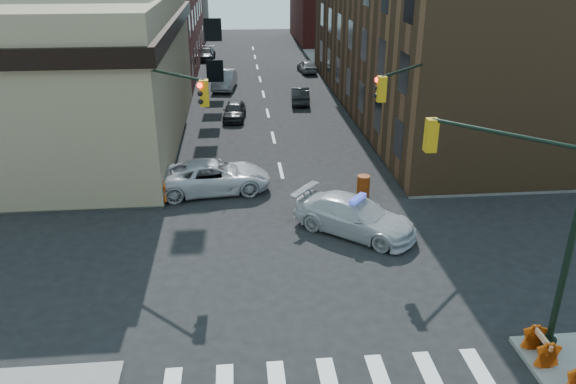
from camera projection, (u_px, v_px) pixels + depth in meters
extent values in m
plane|color=black|center=(302.00, 261.00, 22.37)|extent=(140.00, 140.00, 0.00)
cube|color=gray|center=(4.00, 87.00, 50.23)|extent=(34.00, 54.50, 0.15)
cube|color=gray|center=(498.00, 76.00, 54.22)|extent=(34.00, 54.50, 0.15)
cube|color=#523720|center=(442.00, 14.00, 41.23)|extent=(14.00, 34.00, 14.00)
cylinder|color=black|center=(573.00, 236.00, 15.55)|extent=(0.20, 0.20, 8.00)
cylinder|color=black|center=(548.00, 345.00, 17.04)|extent=(0.44, 0.44, 0.50)
cylinder|color=black|center=(506.00, 134.00, 15.86)|extent=(3.27, 3.27, 0.12)
cube|color=#BF8C0C|center=(431.00, 135.00, 17.38)|extent=(0.35, 0.35, 1.05)
sphere|color=#FF0C05|center=(435.00, 123.00, 17.39)|extent=(0.22, 0.22, 0.22)
sphere|color=black|center=(434.00, 133.00, 17.52)|extent=(0.22, 0.22, 0.22)
sphere|color=black|center=(433.00, 143.00, 17.66)|extent=(0.22, 0.22, 0.22)
cylinder|color=black|center=(140.00, 121.00, 25.87)|extent=(0.20, 0.20, 8.00)
cylinder|color=black|center=(148.00, 195.00, 27.37)|extent=(0.44, 0.44, 0.50)
cylinder|color=black|center=(167.00, 73.00, 23.56)|extent=(3.27, 3.27, 0.12)
cube|color=#BF8C0C|center=(204.00, 93.00, 22.44)|extent=(0.35, 0.35, 1.05)
sphere|color=#FF0C05|center=(200.00, 85.00, 22.15)|extent=(0.22, 0.22, 0.22)
sphere|color=black|center=(200.00, 93.00, 22.28)|extent=(0.22, 0.22, 0.22)
sphere|color=black|center=(201.00, 102.00, 22.41)|extent=(0.22, 0.22, 0.22)
cylinder|color=black|center=(427.00, 113.00, 27.05)|extent=(0.20, 0.20, 8.00)
cylinder|color=black|center=(420.00, 185.00, 28.54)|extent=(0.44, 0.44, 0.50)
cylinder|color=black|center=(409.00, 69.00, 24.46)|extent=(3.27, 3.27, 0.12)
cube|color=#BF8C0C|center=(381.00, 89.00, 23.07)|extent=(0.35, 0.35, 1.05)
sphere|color=#FF0C05|center=(377.00, 80.00, 23.06)|extent=(0.22, 0.22, 0.22)
sphere|color=black|center=(377.00, 88.00, 23.19)|extent=(0.22, 0.22, 0.22)
sphere|color=black|center=(376.00, 96.00, 23.32)|extent=(0.22, 0.22, 0.22)
cylinder|color=black|center=(355.00, 81.00, 46.16)|extent=(0.24, 0.24, 2.60)
sphere|color=#996016|center=(357.00, 55.00, 45.35)|extent=(3.00, 3.00, 3.00)
cylinder|color=black|center=(338.00, 63.00, 53.47)|extent=(0.24, 0.24, 2.60)
sphere|color=#996016|center=(339.00, 41.00, 52.65)|extent=(3.00, 3.00, 3.00)
imported|color=#BCBCC0|center=(355.00, 216.00, 24.34)|extent=(5.67, 5.19, 1.59)
imported|color=silver|center=(213.00, 177.00, 28.52)|extent=(6.08, 3.38, 1.61)
imported|color=black|center=(234.00, 111.00, 40.70)|extent=(1.86, 3.92, 1.29)
imported|color=gray|center=(224.00, 80.00, 49.47)|extent=(2.31, 5.06, 1.61)
imported|color=black|center=(206.00, 54.00, 62.46)|extent=(2.21, 4.65, 1.31)
imported|color=black|center=(300.00, 95.00, 44.93)|extent=(1.68, 4.06, 1.31)
imported|color=gray|center=(307.00, 66.00, 56.11)|extent=(1.86, 3.88, 1.28)
imported|color=black|center=(132.00, 161.00, 29.80)|extent=(0.84, 0.76, 1.92)
imported|color=black|center=(42.00, 184.00, 27.01)|extent=(1.05, 0.96, 1.76)
imported|color=#1E212D|center=(21.00, 178.00, 27.41)|extent=(1.24, 0.79, 1.97)
cylinder|color=orange|center=(363.00, 186.00, 27.94)|extent=(0.84, 0.84, 1.13)
cylinder|color=#CB3C09|center=(178.00, 181.00, 28.75)|extent=(0.75, 0.75, 1.03)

